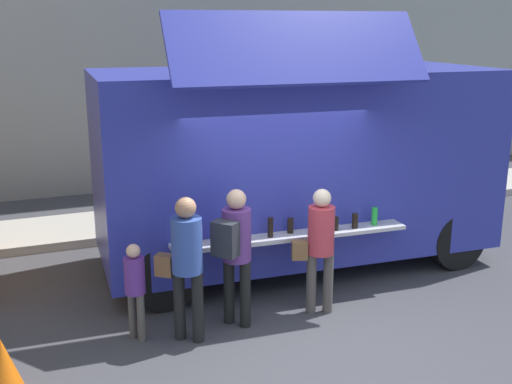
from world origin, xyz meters
The scene contains 9 objects.
ground_plane centered at (0.00, 0.00, 0.00)m, with size 60.00×60.00×0.00m, color #38383D.
curb_strip centered at (-3.20, 4.74, 0.07)m, with size 28.00×1.60×0.15m, color #9E998E.
food_truck_main centered at (0.80, 2.12, 1.62)m, with size 5.93×3.17×3.75m.
traffic_cone_orange centered at (-3.43, 0.00, 0.28)m, with size 0.36×0.36×0.55m, color orange.
trash_bin centered at (4.52, 4.44, 0.43)m, with size 0.60×0.60×0.86m, color #2F5F3A.
customer_front_ordering centered at (0.33, 0.39, 0.97)m, with size 0.53×0.34×1.64m.
customer_mid_with_backpack centered at (-0.78, 0.44, 1.05)m, with size 0.54×0.52×1.72m.
customer_rear_waiting centered at (-1.42, 0.31, 1.03)m, with size 0.52×0.47×1.74m.
child_near_queue centered at (-1.97, 0.55, 0.70)m, with size 0.24×0.24×1.18m.
Camera 1 is at (-3.11, -6.18, 3.59)m, focal length 43.86 mm.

